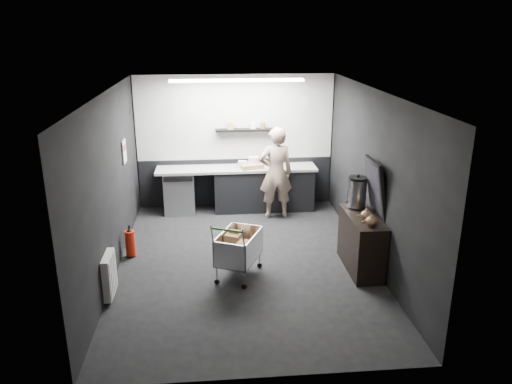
{
  "coord_description": "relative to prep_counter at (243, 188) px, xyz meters",
  "views": [
    {
      "loc": [
        -0.49,
        -7.18,
        3.61
      ],
      "look_at": [
        0.21,
        0.4,
        1.05
      ],
      "focal_mm": 35.0,
      "sensor_mm": 36.0,
      "label": 1
    }
  ],
  "objects": [
    {
      "name": "radiator",
      "position": [
        -2.08,
        -3.32,
        -0.11
      ],
      "size": [
        0.1,
        0.5,
        0.6
      ],
      "primitive_type": "cube",
      "color": "silver",
      "rests_on": "wall_left"
    },
    {
      "name": "fire_extinguisher",
      "position": [
        -1.99,
        -2.02,
        -0.2
      ],
      "size": [
        0.16,
        0.16,
        0.52
      ],
      "color": "red",
      "rests_on": "floor"
    },
    {
      "name": "poster",
      "position": [
        -2.12,
        -1.12,
        1.09
      ],
      "size": [
        0.02,
        0.3,
        0.4
      ],
      "primitive_type": "cube",
      "color": "silver",
      "rests_on": "wall_left"
    },
    {
      "name": "cardboard_box",
      "position": [
        0.15,
        -0.05,
        0.49
      ],
      "size": [
        0.53,
        0.46,
        0.09
      ],
      "primitive_type": "cube",
      "rotation": [
        0.0,
        0.0,
        0.33
      ],
      "color": "#987651",
      "rests_on": "prep_counter"
    },
    {
      "name": "floor",
      "position": [
        -0.14,
        -2.42,
        -0.46
      ],
      "size": [
        5.5,
        5.5,
        0.0
      ],
      "primitive_type": "plane",
      "color": "black",
      "rests_on": "ground"
    },
    {
      "name": "kitchen_wall_panel",
      "position": [
        -0.14,
        0.31,
        1.39
      ],
      "size": [
        3.95,
        0.02,
        1.7
      ],
      "primitive_type": "cube",
      "color": "beige",
      "rests_on": "wall_back"
    },
    {
      "name": "wall_left",
      "position": [
        -2.14,
        -2.42,
        0.89
      ],
      "size": [
        0.0,
        5.5,
        5.5
      ],
      "primitive_type": "plane",
      "rotation": [
        1.57,
        0.0,
        1.57
      ],
      "color": "black",
      "rests_on": "floor"
    },
    {
      "name": "dado_panel",
      "position": [
        -0.14,
        0.31,
        0.04
      ],
      "size": [
        3.95,
        0.02,
        1.0
      ],
      "primitive_type": "cube",
      "color": "black",
      "rests_on": "wall_back"
    },
    {
      "name": "shopping_cart",
      "position": [
        -0.27,
        -2.84,
        -0.01
      ],
      "size": [
        0.82,
        1.05,
        0.94
      ],
      "color": "silver",
      "rests_on": "floor"
    },
    {
      "name": "white_container",
      "position": [
        -0.02,
        -0.05,
        0.52
      ],
      "size": [
        0.19,
        0.16,
        0.15
      ],
      "primitive_type": "cube",
      "rotation": [
        0.0,
        0.0,
        -0.22
      ],
      "color": "silver",
      "rests_on": "prep_counter"
    },
    {
      "name": "pink_tub",
      "position": [
        0.21,
        0.0,
        0.55
      ],
      "size": [
        0.21,
        0.21,
        0.21
      ],
      "primitive_type": "cylinder",
      "color": "white",
      "rests_on": "prep_counter"
    },
    {
      "name": "wall_back",
      "position": [
        -0.14,
        0.33,
        0.89
      ],
      "size": [
        5.5,
        0.0,
        5.5
      ],
      "primitive_type": "plane",
      "rotation": [
        1.57,
        0.0,
        0.0
      ],
      "color": "black",
      "rests_on": "floor"
    },
    {
      "name": "wall_front",
      "position": [
        -0.14,
        -5.17,
        0.89
      ],
      "size": [
        5.5,
        0.0,
        5.5
      ],
      "primitive_type": "plane",
      "rotation": [
        -1.57,
        0.0,
        0.0
      ],
      "color": "black",
      "rests_on": "floor"
    },
    {
      "name": "ceiling_strip",
      "position": [
        -0.14,
        -0.57,
        2.21
      ],
      "size": [
        2.4,
        0.2,
        0.04
      ],
      "primitive_type": "cube",
      "color": "white",
      "rests_on": "ceiling"
    },
    {
      "name": "prep_counter",
      "position": [
        0.0,
        0.0,
        0.0
      ],
      "size": [
        3.2,
        0.61,
        0.9
      ],
      "color": "black",
      "rests_on": "floor"
    },
    {
      "name": "wall_clock",
      "position": [
        1.26,
        0.3,
        1.69
      ],
      "size": [
        0.2,
        0.03,
        0.2
      ],
      "primitive_type": "cylinder",
      "rotation": [
        1.57,
        0.0,
        0.0
      ],
      "color": "silver",
      "rests_on": "wall_back"
    },
    {
      "name": "floating_shelf",
      "position": [
        0.06,
        0.2,
        1.16
      ],
      "size": [
        1.2,
        0.22,
        0.04
      ],
      "primitive_type": "cube",
      "color": "black",
      "rests_on": "wall_back"
    },
    {
      "name": "sideboard",
      "position": [
        1.64,
        -2.75,
        0.1
      ],
      "size": [
        0.5,
        1.16,
        1.74
      ],
      "color": "black",
      "rests_on": "floor"
    },
    {
      "name": "wall_right",
      "position": [
        1.86,
        -2.42,
        0.89
      ],
      "size": [
        0.0,
        5.5,
        5.5
      ],
      "primitive_type": "plane",
      "rotation": [
        1.57,
        0.0,
        -1.57
      ],
      "color": "black",
      "rests_on": "floor"
    },
    {
      "name": "person",
      "position": [
        0.6,
        -0.45,
        0.44
      ],
      "size": [
        0.69,
        0.48,
        1.8
      ],
      "primitive_type": "imported",
      "rotation": [
        0.0,
        0.0,
        3.23
      ],
      "color": "beige",
      "rests_on": "floor"
    },
    {
      "name": "poster_red_band",
      "position": [
        -2.11,
        -1.12,
        1.16
      ],
      "size": [
        0.02,
        0.22,
        0.1
      ],
      "primitive_type": "cube",
      "color": "red",
      "rests_on": "poster"
    },
    {
      "name": "ceiling",
      "position": [
        -0.14,
        -2.42,
        2.24
      ],
      "size": [
        5.5,
        5.5,
        0.0
      ],
      "primitive_type": "plane",
      "rotation": [
        3.14,
        0.0,
        0.0
      ],
      "color": "silver",
      "rests_on": "wall_back"
    }
  ]
}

